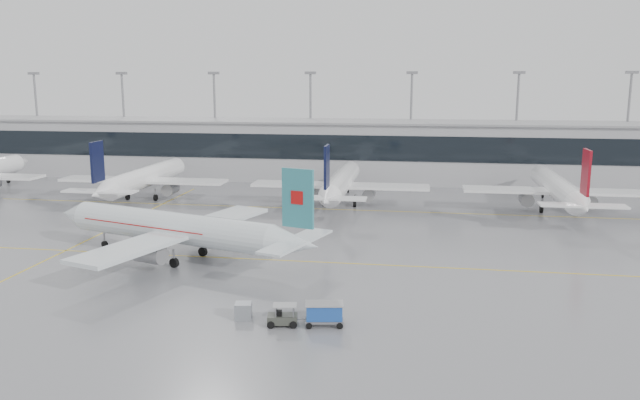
% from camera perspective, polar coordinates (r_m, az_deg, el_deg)
% --- Properties ---
extents(ground, '(320.00, 320.00, 0.00)m').
position_cam_1_polar(ground, '(72.93, -1.48, -5.63)').
color(ground, gray).
rests_on(ground, ground).
extents(taxi_line_main, '(120.00, 0.25, 0.01)m').
position_cam_1_polar(taxi_line_main, '(72.93, -1.48, -5.62)').
color(taxi_line_main, gold).
rests_on(taxi_line_main, ground).
extents(taxi_line_north, '(120.00, 0.25, 0.01)m').
position_cam_1_polar(taxi_line_north, '(101.70, 1.59, -0.87)').
color(taxi_line_north, gold).
rests_on(taxi_line_north, ground).
extents(taxi_line_cross, '(0.25, 60.00, 0.01)m').
position_cam_1_polar(taxi_line_cross, '(96.30, -17.64, -2.06)').
color(taxi_line_cross, gold).
rests_on(taxi_line_cross, ground).
extents(terminal, '(180.00, 15.00, 12.00)m').
position_cam_1_polar(terminal, '(132.18, 3.41, 4.48)').
color(terminal, '#A5A5A9').
rests_on(terminal, ground).
extents(terminal_glass, '(180.00, 0.20, 5.00)m').
position_cam_1_polar(terminal_glass, '(124.55, 3.07, 4.78)').
color(terminal_glass, black).
rests_on(terminal_glass, ground).
extents(terminal_roof, '(182.00, 16.00, 0.40)m').
position_cam_1_polar(terminal_roof, '(131.64, 3.44, 7.16)').
color(terminal_roof, gray).
rests_on(terminal_roof, ground).
extents(light_masts, '(156.40, 1.00, 22.60)m').
position_cam_1_polar(light_masts, '(137.53, 3.69, 7.80)').
color(light_masts, gray).
rests_on(light_masts, ground).
extents(air_canada_jet, '(36.66, 30.06, 11.86)m').
position_cam_1_polar(air_canada_jet, '(74.19, -12.72, -2.60)').
color(air_canada_jet, silver).
rests_on(air_canada_jet, ground).
extents(parked_jet_b, '(29.64, 36.96, 11.72)m').
position_cam_1_polar(parked_jet_b, '(114.31, -15.83, 1.92)').
color(parked_jet_b, white).
rests_on(parked_jet_b, ground).
extents(parked_jet_c, '(29.64, 36.96, 11.72)m').
position_cam_1_polar(parked_jet_c, '(104.62, 1.86, 1.53)').
color(parked_jet_c, white).
rests_on(parked_jet_c, ground).
extents(parked_jet_d, '(29.64, 36.96, 11.72)m').
position_cam_1_polar(parked_jet_d, '(106.17, 20.95, 0.95)').
color(parked_jet_d, white).
rests_on(parked_jet_d, ground).
extents(baggage_tug, '(3.92, 1.99, 1.86)m').
position_cam_1_polar(baggage_tug, '(54.55, -3.45, -10.73)').
color(baggage_tug, '#373A33').
rests_on(baggage_tug, ground).
extents(baggage_cart, '(3.51, 2.32, 2.02)m').
position_cam_1_polar(baggage_cart, '(54.29, 0.40, -10.23)').
color(baggage_cart, gray).
rests_on(baggage_cart, ground).
extents(gse_unit, '(1.66, 1.58, 1.45)m').
position_cam_1_polar(gse_unit, '(56.25, -7.02, -10.03)').
color(gse_unit, gray).
rests_on(gse_unit, ground).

